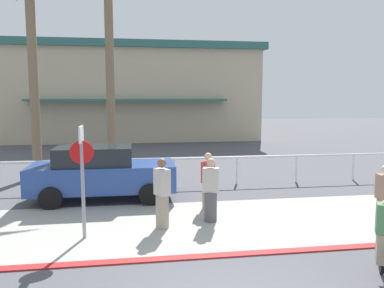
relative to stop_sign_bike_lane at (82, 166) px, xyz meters
name	(u,v)px	position (x,y,z in m)	size (l,w,h in m)	color
ground_plane	(170,178)	(2.56, 6.39, -1.68)	(80.00, 80.00, 0.00)	#4C4C51
sidewalk_strip	(192,224)	(2.56, 0.59, -1.67)	(44.00, 4.00, 0.02)	#9E9E93
curb_paint	(207,256)	(2.56, -1.41, -1.66)	(44.00, 0.24, 0.03)	maroon
building_backdrop	(129,93)	(0.88, 23.50, 1.88)	(19.70, 11.64, 7.08)	#BCAD8E
rail_fence	(174,163)	(2.56, 4.89, -0.84)	(23.31, 0.08, 1.04)	white
stop_sign_bike_lane	(82,166)	(0.00, 0.00, 0.00)	(0.52, 0.56, 2.56)	gray
palm_tree_2	(33,33)	(-2.63, 7.42, 3.98)	(3.30, 3.48, 7.77)	#756047
palm_tree_3	(108,23)	(0.17, 8.26, 4.61)	(3.16, 3.24, 8.81)	#756047
car_blue_1	(101,172)	(0.13, 3.40, -0.81)	(4.40, 2.02, 1.69)	#284793
pedestrian_0	(208,183)	(3.21, 1.88, -0.93)	(0.44, 0.38, 1.63)	gray
pedestrian_1	(384,201)	(7.04, -0.50, -0.95)	(0.34, 0.42, 1.59)	gray
pedestrian_2	(211,193)	(3.06, 0.74, -0.91)	(0.46, 0.40, 1.66)	#4C4C51
pedestrian_3	(162,196)	(1.80, 0.43, -0.87)	(0.43, 0.47, 1.74)	gray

